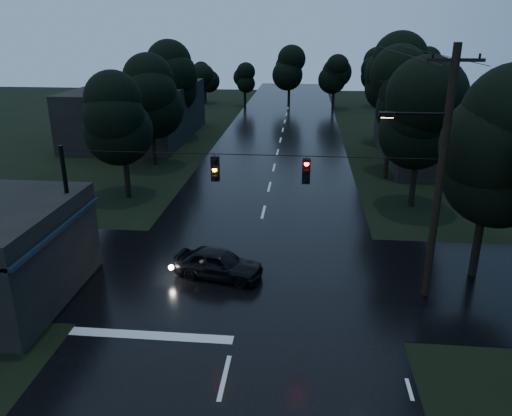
# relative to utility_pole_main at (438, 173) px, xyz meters

# --- Properties ---
(main_road) EXTENTS (12.00, 120.00, 0.02)m
(main_road) POSITION_rel_utility_pole_main_xyz_m (-7.41, 19.00, -5.26)
(main_road) COLOR black
(main_road) RESTS_ON ground
(cross_street) EXTENTS (60.00, 9.00, 0.02)m
(cross_street) POSITION_rel_utility_pole_main_xyz_m (-7.41, 1.00, -5.26)
(cross_street) COLOR black
(cross_street) RESTS_ON ground
(building_far_right) EXTENTS (10.00, 14.00, 4.40)m
(building_far_right) POSITION_rel_utility_pole_main_xyz_m (6.59, 23.00, -3.06)
(building_far_right) COLOR black
(building_far_right) RESTS_ON ground
(building_far_left) EXTENTS (10.00, 16.00, 5.00)m
(building_far_left) POSITION_rel_utility_pole_main_xyz_m (-21.41, 29.00, -2.76)
(building_far_left) COLOR black
(building_far_left) RESTS_ON ground
(utility_pole_main) EXTENTS (3.50, 0.30, 10.00)m
(utility_pole_main) POSITION_rel_utility_pole_main_xyz_m (0.00, 0.00, 0.00)
(utility_pole_main) COLOR black
(utility_pole_main) RESTS_ON ground
(utility_pole_far) EXTENTS (2.00, 0.30, 7.50)m
(utility_pole_far) POSITION_rel_utility_pole_main_xyz_m (0.89, 17.00, -1.38)
(utility_pole_far) COLOR black
(utility_pole_far) RESTS_ON ground
(anchor_pole_left) EXTENTS (0.18, 0.18, 6.00)m
(anchor_pole_left) POSITION_rel_utility_pole_main_xyz_m (-14.91, 0.00, -2.26)
(anchor_pole_left) COLOR black
(anchor_pole_left) RESTS_ON ground
(span_signals) EXTENTS (15.00, 0.37, 1.12)m
(span_signals) POSITION_rel_utility_pole_main_xyz_m (-6.85, -0.01, -0.01)
(span_signals) COLOR black
(span_signals) RESTS_ON ground
(tree_corner_near) EXTENTS (4.48, 4.48, 9.44)m
(tree_corner_near) POSITION_rel_utility_pole_main_xyz_m (2.59, 2.00, 0.74)
(tree_corner_near) COLOR black
(tree_corner_near) RESTS_ON ground
(tree_left_a) EXTENTS (3.92, 3.92, 8.26)m
(tree_left_a) POSITION_rel_utility_pole_main_xyz_m (-16.41, 11.00, -0.02)
(tree_left_a) COLOR black
(tree_left_a) RESTS_ON ground
(tree_left_b) EXTENTS (4.20, 4.20, 8.85)m
(tree_left_b) POSITION_rel_utility_pole_main_xyz_m (-17.01, 19.00, 0.36)
(tree_left_b) COLOR black
(tree_left_b) RESTS_ON ground
(tree_left_c) EXTENTS (4.48, 4.48, 9.44)m
(tree_left_c) POSITION_rel_utility_pole_main_xyz_m (-17.61, 29.00, 0.74)
(tree_left_c) COLOR black
(tree_left_c) RESTS_ON ground
(tree_right_a) EXTENTS (4.20, 4.20, 8.85)m
(tree_right_a) POSITION_rel_utility_pole_main_xyz_m (1.59, 11.00, 0.36)
(tree_right_a) COLOR black
(tree_right_a) RESTS_ON ground
(tree_right_b) EXTENTS (4.48, 4.48, 9.44)m
(tree_right_b) POSITION_rel_utility_pole_main_xyz_m (2.19, 19.00, 0.74)
(tree_right_b) COLOR black
(tree_right_b) RESTS_ON ground
(tree_right_c) EXTENTS (4.76, 4.76, 10.03)m
(tree_right_c) POSITION_rel_utility_pole_main_xyz_m (2.79, 29.00, 1.11)
(tree_right_c) COLOR black
(tree_right_c) RESTS_ON ground
(car) EXTENTS (4.19, 2.38, 1.35)m
(car) POSITION_rel_utility_pole_main_xyz_m (-8.72, 0.69, -4.59)
(car) COLOR black
(car) RESTS_ON ground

